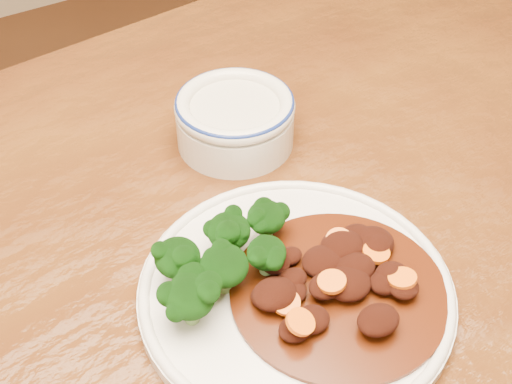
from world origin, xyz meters
TOP-DOWN VIEW (x-y plane):
  - dining_table at (-0.00, 0.00)m, footprint 1.58×1.05m
  - dinner_plate at (0.02, -0.08)m, footprint 0.30×0.30m
  - broccoli_florets at (-0.04, -0.04)m, footprint 0.15×0.09m
  - mince_stew at (0.05, -0.10)m, footprint 0.20×0.20m
  - dip_bowl at (0.09, 0.15)m, footprint 0.14×0.14m

SIDE VIEW (x-z plane):
  - dining_table at x=0.00m, z-range 0.30..1.05m
  - dinner_plate at x=0.02m, z-range 0.75..0.77m
  - mince_stew at x=0.05m, z-range 0.76..0.79m
  - dip_bowl at x=0.09m, z-range 0.75..0.82m
  - broccoli_florets at x=-0.04m, z-range 0.77..0.82m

